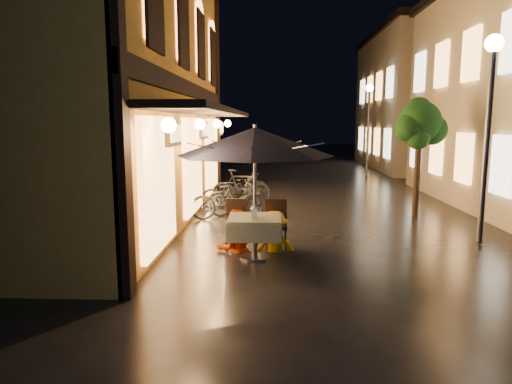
{
  "coord_description": "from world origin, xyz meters",
  "views": [
    {
      "loc": [
        -1.36,
        -7.58,
        2.5
      ],
      "look_at": [
        -1.71,
        1.19,
        1.15
      ],
      "focal_mm": 32.0,
      "sensor_mm": 36.0,
      "label": 1
    }
  ],
  "objects_px": {
    "cafe_table": "(255,227)",
    "bicycle_0": "(227,200)",
    "table_lantern": "(254,211)",
    "person_yellow": "(274,212)",
    "streetlamp_near": "(490,101)",
    "patio_umbrella": "(255,142)",
    "person_orange": "(235,210)"
  },
  "relations": [
    {
      "from": "person_orange",
      "to": "person_yellow",
      "type": "bearing_deg",
      "value": 160.64
    },
    {
      "from": "table_lantern",
      "to": "person_orange",
      "type": "bearing_deg",
      "value": 121.01
    },
    {
      "from": "person_yellow",
      "to": "bicycle_0",
      "type": "bearing_deg",
      "value": -72.8
    },
    {
      "from": "table_lantern",
      "to": "person_yellow",
      "type": "relative_size",
      "value": 0.16
    },
    {
      "from": "cafe_table",
      "to": "person_orange",
      "type": "bearing_deg",
      "value": 126.31
    },
    {
      "from": "person_orange",
      "to": "person_yellow",
      "type": "relative_size",
      "value": 1.04
    },
    {
      "from": "streetlamp_near",
      "to": "patio_umbrella",
      "type": "relative_size",
      "value": 1.49
    },
    {
      "from": "person_orange",
      "to": "bicycle_0",
      "type": "xyz_separation_m",
      "value": [
        -0.44,
        2.82,
        -0.29
      ]
    },
    {
      "from": "person_orange",
      "to": "bicycle_0",
      "type": "height_order",
      "value": "person_orange"
    },
    {
      "from": "cafe_table",
      "to": "table_lantern",
      "type": "bearing_deg",
      "value": -90.0
    },
    {
      "from": "streetlamp_near",
      "to": "person_orange",
      "type": "xyz_separation_m",
      "value": [
        -5.12,
        -0.85,
        -2.13
      ]
    },
    {
      "from": "patio_umbrella",
      "to": "bicycle_0",
      "type": "xyz_separation_m",
      "value": [
        -0.85,
        3.39,
        -1.65
      ]
    },
    {
      "from": "cafe_table",
      "to": "bicycle_0",
      "type": "relative_size",
      "value": 0.52
    },
    {
      "from": "cafe_table",
      "to": "bicycle_0",
      "type": "bearing_deg",
      "value": 104.15
    },
    {
      "from": "person_yellow",
      "to": "bicycle_0",
      "type": "xyz_separation_m",
      "value": [
        -1.21,
        2.83,
        -0.26
      ]
    },
    {
      "from": "person_yellow",
      "to": "patio_umbrella",
      "type": "bearing_deg",
      "value": 50.91
    },
    {
      "from": "table_lantern",
      "to": "person_yellow",
      "type": "height_order",
      "value": "person_yellow"
    },
    {
      "from": "streetlamp_near",
      "to": "bicycle_0",
      "type": "bearing_deg",
      "value": 160.48
    },
    {
      "from": "cafe_table",
      "to": "person_yellow",
      "type": "relative_size",
      "value": 0.65
    },
    {
      "from": "streetlamp_near",
      "to": "bicycle_0",
      "type": "height_order",
      "value": "streetlamp_near"
    },
    {
      "from": "cafe_table",
      "to": "patio_umbrella",
      "type": "height_order",
      "value": "patio_umbrella"
    },
    {
      "from": "cafe_table",
      "to": "person_yellow",
      "type": "distance_m",
      "value": 0.68
    },
    {
      "from": "cafe_table",
      "to": "patio_umbrella",
      "type": "xyz_separation_m",
      "value": [
        -0.0,
        -0.0,
        1.56
      ]
    },
    {
      "from": "table_lantern",
      "to": "person_yellow",
      "type": "bearing_deg",
      "value": 62.02
    },
    {
      "from": "streetlamp_near",
      "to": "table_lantern",
      "type": "distance_m",
      "value": 5.34
    },
    {
      "from": "streetlamp_near",
      "to": "person_orange",
      "type": "distance_m",
      "value": 5.61
    },
    {
      "from": "streetlamp_near",
      "to": "patio_umbrella",
      "type": "bearing_deg",
      "value": -163.3
    },
    {
      "from": "streetlamp_near",
      "to": "patio_umbrella",
      "type": "height_order",
      "value": "streetlamp_near"
    },
    {
      "from": "cafe_table",
      "to": "table_lantern",
      "type": "height_order",
      "value": "table_lantern"
    },
    {
      "from": "streetlamp_near",
      "to": "cafe_table",
      "type": "bearing_deg",
      "value": -163.3
    },
    {
      "from": "bicycle_0",
      "to": "person_orange",
      "type": "bearing_deg",
      "value": 178.18
    },
    {
      "from": "person_orange",
      "to": "table_lantern",
      "type": "bearing_deg",
      "value": 102.41
    }
  ]
}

